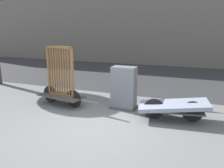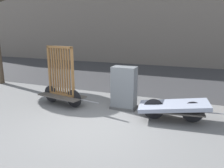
% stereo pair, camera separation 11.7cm
% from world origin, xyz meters
% --- Properties ---
extents(ground_plane, '(60.00, 60.00, 0.00)m').
position_xyz_m(ground_plane, '(0.00, 0.00, 0.00)').
color(ground_plane, slate).
extents(road_strip, '(56.00, 7.90, 0.01)m').
position_xyz_m(road_strip, '(0.00, 7.07, 0.00)').
color(road_strip, '#38383A').
rests_on(road_strip, ground_plane).
extents(bike_cart_with_bedframe, '(2.35, 0.95, 1.99)m').
position_xyz_m(bike_cart_with_bedframe, '(-1.83, 1.21, 0.66)').
color(bike_cart_with_bedframe, '#4C4742').
rests_on(bike_cart_with_bedframe, ground_plane).
extents(bike_cart_with_mattress, '(2.49, 1.14, 0.61)m').
position_xyz_m(bike_cart_with_mattress, '(1.84, 1.21, 0.41)').
color(bike_cart_with_mattress, '#4C4742').
rests_on(bike_cart_with_mattress, ground_plane).
extents(utility_cabinet, '(0.82, 0.52, 1.37)m').
position_xyz_m(utility_cabinet, '(0.25, 1.64, 0.64)').
color(utility_cabinet, '#4C4C4C').
rests_on(utility_cabinet, ground_plane).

